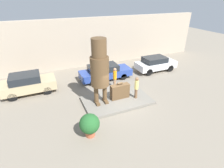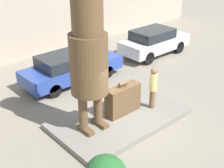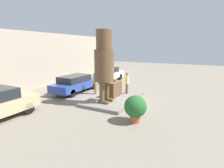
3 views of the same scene
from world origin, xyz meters
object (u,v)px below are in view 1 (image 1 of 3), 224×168
Objects in this scene: statue_figure at (100,67)px; parked_car_blue at (105,72)px; parked_car_tan at (28,83)px; tourist at (136,87)px; parked_car_white at (155,63)px; planter_pot at (90,124)px; giant_suitcase at (120,91)px; worker_hivis at (115,77)px.

statue_figure reaches higher than parked_car_blue.
parked_car_tan is (-4.68, 3.85, -2.03)m from statue_figure.
tourist is 0.40× the size of parked_car_white.
planter_pot is (-8.92, -6.34, -0.02)m from parked_car_white.
tourist is 1.20× the size of planter_pot.
planter_pot is at bearing -152.28° from tourist.
tourist is (1.10, -0.47, 0.37)m from giant_suitcase.
worker_hivis is (-5.31, -1.66, 0.17)m from parked_car_white.
tourist reaches higher than parked_car_blue.
parked_car_tan is at bearing 178.91° from parked_car_white.
giant_suitcase reaches higher than parked_car_blue.
parked_car_blue reaches higher than planter_pot.
parked_car_tan is 7.24m from planter_pot.
statue_figure is 1.14× the size of parked_car_tan.
statue_figure reaches higher than tourist.
parked_car_white is 2.32× the size of worker_hivis.
planter_pot is at bearing -139.23° from giant_suitcase.
parked_car_blue is at bearing 100.40° from tourist.
planter_pot is (-3.13, -2.70, 0.04)m from giant_suitcase.
tourist is 0.35× the size of parked_car_blue.
statue_figure is 6.39m from parked_car_tan.
statue_figure is at bearing 179.22° from giant_suitcase.
tourist reaches higher than parked_car_tan.
parked_car_blue is at bearing -0.44° from parked_car_tan.
planter_pot is at bearing -120.93° from statue_figure.
parked_car_white is (5.48, -0.18, 0.06)m from parked_car_blue.
planter_pot is at bearing -65.09° from parked_car_tan.
statue_figure is at bearing -115.54° from parked_car_blue.
statue_figure reaches higher than giant_suitcase.
statue_figure is 2.73× the size of tourist.
planter_pot is at bearing -117.85° from parked_car_blue.
giant_suitcase is 0.35× the size of parked_car_tan.
tourist is 4.38m from parked_car_blue.
giant_suitcase is 0.30× the size of parked_car_blue.
giant_suitcase is 6.85m from parked_car_white.
tourist is 2.54m from worker_hivis.
worker_hivis is at bearing 52.33° from planter_pot.
worker_hivis is (1.99, 1.96, -1.90)m from statue_figure.
parked_car_blue is 2.66× the size of worker_hivis.
statue_figure is 3.38m from worker_hivis.
tourist is 6.25m from parked_car_white.
statue_figure is at bearing 59.07° from planter_pot.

